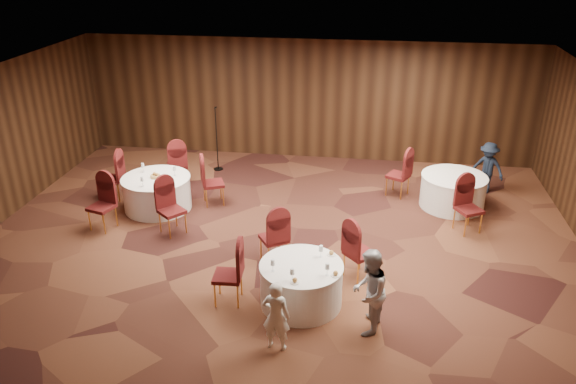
# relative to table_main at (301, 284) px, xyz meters

# --- Properties ---
(ground) EXTENTS (12.00, 12.00, 0.00)m
(ground) POSITION_rel_table_main_xyz_m (-0.72, 1.81, -0.38)
(ground) COLOR black
(ground) RESTS_ON ground
(room_shell) EXTENTS (12.00, 12.00, 12.00)m
(room_shell) POSITION_rel_table_main_xyz_m (-0.72, 1.81, 1.59)
(room_shell) COLOR silver
(room_shell) RESTS_ON ground
(table_main) EXTENTS (1.38, 1.38, 0.74)m
(table_main) POSITION_rel_table_main_xyz_m (0.00, 0.00, 0.00)
(table_main) COLOR white
(table_main) RESTS_ON ground
(table_left) EXTENTS (1.52, 1.52, 0.74)m
(table_left) POSITION_rel_table_main_xyz_m (-3.63, 3.10, 0.00)
(table_left) COLOR white
(table_left) RESTS_ON ground
(table_right) EXTENTS (1.45, 1.45, 0.74)m
(table_right) POSITION_rel_table_main_xyz_m (2.92, 4.16, 0.00)
(table_right) COLOR white
(table_right) RESTS_ON ground
(chairs_main) EXTENTS (2.78, 1.99, 1.00)m
(chairs_main) POSITION_rel_table_main_xyz_m (-0.32, 0.69, 0.12)
(chairs_main) COLOR #3A0E0B
(chairs_main) RESTS_ON ground
(chairs_left) EXTENTS (3.00, 3.13, 1.00)m
(chairs_left) POSITION_rel_table_main_xyz_m (-3.65, 3.10, 0.12)
(chairs_left) COLOR #3A0E0B
(chairs_left) RESTS_ON ground
(chairs_right) EXTENTS (2.09, 2.30, 1.00)m
(chairs_right) POSITION_rel_table_main_xyz_m (2.40, 3.80, 0.12)
(chairs_right) COLOR #3A0E0B
(chairs_right) RESTS_ON ground
(tabletop_main) EXTENTS (1.11, 1.05, 0.22)m
(tabletop_main) POSITION_rel_table_main_xyz_m (0.19, -0.13, 0.46)
(tabletop_main) COLOR silver
(tabletop_main) RESTS_ON table_main
(tabletop_left) EXTENTS (0.84, 0.81, 0.22)m
(tabletop_left) POSITION_rel_table_main_xyz_m (-3.65, 3.10, 0.45)
(tabletop_left) COLOR silver
(tabletop_left) RESTS_ON table_left
(tabletop_right) EXTENTS (0.08, 0.08, 0.22)m
(tabletop_right) POSITION_rel_table_main_xyz_m (3.16, 3.89, 0.52)
(tabletop_right) COLOR silver
(tabletop_right) RESTS_ON table_right
(mic_stand) EXTENTS (0.24, 0.24, 1.68)m
(mic_stand) POSITION_rel_table_main_xyz_m (-2.89, 5.52, 0.12)
(mic_stand) COLOR black
(mic_stand) RESTS_ON ground
(woman_a) EXTENTS (0.45, 0.32, 1.15)m
(woman_a) POSITION_rel_table_main_xyz_m (-0.22, -1.16, 0.20)
(woman_a) COLOR white
(woman_a) RESTS_ON ground
(woman_b) EXTENTS (0.64, 0.77, 1.41)m
(woman_b) POSITION_rel_table_main_xyz_m (1.10, -0.54, 0.33)
(woman_b) COLOR #B7B6BC
(woman_b) RESTS_ON ground
(man_c) EXTENTS (0.92, 0.79, 1.23)m
(man_c) POSITION_rel_table_main_xyz_m (3.79, 5.09, 0.24)
(man_c) COLOR black
(man_c) RESTS_ON ground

